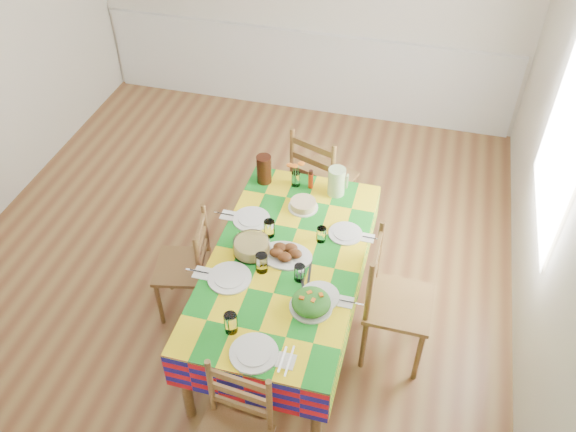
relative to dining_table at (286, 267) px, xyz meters
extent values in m
cube|color=brown|center=(-0.60, 0.54, -0.67)|extent=(4.50, 5.00, 0.04)
cube|color=beige|center=(1.67, 0.54, 0.70)|extent=(0.04, 5.00, 2.70)
cube|color=silver|center=(-0.60, 3.01, 0.25)|extent=(4.41, 0.06, 0.04)
cube|color=silver|center=(-0.60, 3.02, -0.20)|extent=(4.41, 0.03, 0.90)
plane|color=white|center=(1.63, 0.84, 0.85)|extent=(0.00, 1.40, 1.40)
cylinder|color=brown|center=(-0.42, -0.86, -0.31)|extent=(0.07, 0.07, 0.68)
cylinder|color=brown|center=(0.42, -0.86, -0.31)|extent=(0.07, 0.07, 0.68)
cylinder|color=brown|center=(-0.42, 0.86, -0.31)|extent=(0.07, 0.07, 0.68)
cylinder|color=brown|center=(0.42, 0.86, -0.31)|extent=(0.07, 0.07, 0.68)
cube|color=brown|center=(0.00, 0.00, 0.05)|extent=(0.96, 1.83, 0.04)
cube|color=red|center=(0.00, 0.00, 0.08)|extent=(1.00, 1.87, 0.01)
cube|color=red|center=(-0.50, 0.00, -0.07)|extent=(0.01, 1.87, 0.29)
cube|color=red|center=(0.50, 0.00, -0.07)|extent=(0.01, 1.87, 0.29)
cube|color=red|center=(0.00, -0.94, -0.07)|extent=(1.00, 0.01, 0.29)
cube|color=red|center=(0.00, 0.94, -0.07)|extent=(1.00, 0.01, 0.29)
cylinder|color=silver|center=(0.02, -0.79, 0.09)|extent=(0.29, 0.29, 0.01)
cylinder|color=silver|center=(0.02, -0.79, 0.10)|extent=(0.20, 0.20, 0.01)
cylinder|color=white|center=(-0.16, -0.66, 0.15)|extent=(0.08, 0.08, 0.14)
cube|color=white|center=(0.21, -0.79, 0.08)|extent=(0.11, 0.11, 0.01)
cube|color=silver|center=(0.19, -0.79, 0.09)|extent=(0.01, 0.18, 0.00)
cube|color=silver|center=(0.23, -0.79, 0.09)|extent=(0.01, 0.21, 0.00)
cylinder|color=silver|center=(-0.31, -0.27, 0.09)|extent=(0.29, 0.29, 0.01)
cylinder|color=silver|center=(-0.31, -0.27, 0.10)|extent=(0.20, 0.20, 0.01)
cylinder|color=white|center=(-0.13, -0.14, 0.15)|extent=(0.08, 0.08, 0.14)
cube|color=white|center=(-0.50, -0.27, 0.08)|extent=(0.11, 0.11, 0.01)
cube|color=silver|center=(-0.52, -0.27, 0.09)|extent=(0.18, 0.01, 0.00)
cube|color=silver|center=(-0.48, -0.27, 0.09)|extent=(0.21, 0.01, 0.00)
cylinder|color=silver|center=(-0.34, 0.32, 0.09)|extent=(0.27, 0.27, 0.01)
cylinder|color=silver|center=(-0.34, 0.32, 0.10)|extent=(0.19, 0.19, 0.01)
cylinder|color=white|center=(-0.17, 0.20, 0.15)|extent=(0.08, 0.08, 0.13)
cube|color=white|center=(-0.52, 0.32, 0.08)|extent=(0.10, 0.10, 0.01)
cube|color=silver|center=(-0.54, 0.32, 0.09)|extent=(0.17, 0.01, 0.00)
cube|color=silver|center=(-0.50, 0.32, 0.09)|extent=(0.20, 0.01, 0.00)
cylinder|color=silver|center=(0.29, -0.27, 0.09)|extent=(0.25, 0.25, 0.01)
cylinder|color=silver|center=(0.29, -0.27, 0.10)|extent=(0.18, 0.18, 0.01)
cylinder|color=white|center=(0.13, -0.15, 0.14)|extent=(0.07, 0.07, 0.12)
cube|color=white|center=(0.46, -0.27, 0.08)|extent=(0.09, 0.09, 0.01)
cube|color=silver|center=(0.44, -0.27, 0.09)|extent=(0.16, 0.01, 0.00)
cube|color=silver|center=(0.48, -0.27, 0.09)|extent=(0.19, 0.01, 0.00)
cylinder|color=silver|center=(0.34, 0.34, 0.09)|extent=(0.24, 0.24, 0.01)
cylinder|color=silver|center=(0.34, 0.34, 0.10)|extent=(0.17, 0.17, 0.01)
cylinder|color=white|center=(0.19, 0.24, 0.14)|extent=(0.07, 0.07, 0.12)
cube|color=white|center=(0.50, 0.34, 0.08)|extent=(0.09, 0.09, 0.01)
cube|color=silver|center=(0.48, 0.34, 0.09)|extent=(0.15, 0.01, 0.00)
cube|color=silver|center=(0.52, 0.34, 0.09)|extent=(0.18, 0.01, 0.00)
ellipsoid|color=silver|center=(-0.01, 0.02, 0.09)|extent=(0.37, 0.26, 0.02)
ellipsoid|color=#321608|center=(0.06, 0.02, 0.12)|extent=(0.10, 0.08, 0.05)
ellipsoid|color=#321608|center=(0.02, 0.07, 0.12)|extent=(0.10, 0.08, 0.05)
ellipsoid|color=#321608|center=(-0.06, 0.06, 0.12)|extent=(0.10, 0.08, 0.05)
ellipsoid|color=#321608|center=(-0.07, 0.00, 0.12)|extent=(0.10, 0.08, 0.05)
ellipsoid|color=#321608|center=(0.00, -0.03, 0.12)|extent=(0.10, 0.08, 0.05)
cylinder|color=silver|center=(0.26, -0.36, 0.09)|extent=(0.27, 0.27, 0.01)
ellipsoid|color=#164711|center=(0.26, -0.36, 0.13)|extent=(0.25, 0.25, 0.11)
cube|color=#D36012|center=(0.20, -0.39, 0.18)|extent=(0.03, 0.02, 0.01)
cube|color=#D36012|center=(0.24, -0.33, 0.18)|extent=(0.04, 0.04, 0.01)
cube|color=#D36012|center=(0.28, -0.39, 0.18)|extent=(0.03, 0.04, 0.01)
cube|color=#D36012|center=(0.31, -0.33, 0.18)|extent=(0.04, 0.04, 0.01)
cylinder|color=white|center=(-0.25, 0.01, 0.13)|extent=(0.25, 0.25, 0.09)
cylinder|color=#F2EB80|center=(-0.25, 0.01, 0.13)|extent=(0.23, 0.23, 0.08)
cylinder|color=silver|center=(-0.01, 0.54, 0.09)|extent=(0.22, 0.22, 0.01)
cylinder|color=tan|center=(-0.01, 0.54, 0.12)|extent=(0.19, 0.19, 0.05)
cube|color=black|center=(0.14, -0.12, 0.08)|extent=(0.11, 0.27, 0.01)
cube|color=black|center=(0.19, -0.10, 0.08)|extent=(0.06, 0.28, 0.01)
cylinder|color=white|center=(-0.13, 0.79, 0.14)|extent=(0.07, 0.07, 0.11)
cylinder|color=#2F7F2A|center=(-0.15, 0.79, 0.18)|extent=(0.01, 0.01, 0.16)
ellipsoid|color=#D36012|center=(-0.18, 0.79, 0.26)|extent=(0.05, 0.05, 0.02)
cylinder|color=#2F7F2A|center=(-0.12, 0.80, 0.18)|extent=(0.01, 0.01, 0.16)
ellipsoid|color=#D36012|center=(-0.10, 0.81, 0.28)|extent=(0.05, 0.05, 0.02)
cylinder|color=#2F7F2A|center=(-0.13, 0.77, 0.18)|extent=(0.01, 0.01, 0.16)
ellipsoid|color=#D36012|center=(-0.13, 0.75, 0.29)|extent=(0.05, 0.05, 0.02)
cylinder|color=red|center=(-0.02, 0.79, 0.16)|extent=(0.04, 0.04, 0.16)
cylinder|color=#AED596|center=(0.18, 0.77, 0.19)|extent=(0.13, 0.13, 0.22)
cylinder|color=black|center=(-0.38, 0.77, 0.20)|extent=(0.12, 0.12, 0.23)
cube|color=silver|center=(0.01, -0.92, 0.09)|extent=(0.07, 0.02, 0.02)
cylinder|color=brown|center=(-0.16, -1.04, -0.43)|extent=(0.04, 0.04, 0.44)
cylinder|color=brown|center=(-0.16, -1.03, 0.04)|extent=(0.04, 0.04, 0.49)
cylinder|color=brown|center=(0.19, -1.07, 0.04)|extent=(0.04, 0.04, 0.49)
cube|color=brown|center=(0.02, -1.05, -0.06)|extent=(0.35, 0.05, 0.05)
cube|color=brown|center=(0.02, -1.05, 0.07)|extent=(0.35, 0.05, 0.05)
cube|color=brown|center=(0.02, -1.05, 0.19)|extent=(0.35, 0.05, 0.05)
cylinder|color=brown|center=(0.24, 1.33, -0.41)|extent=(0.04, 0.04, 0.48)
cylinder|color=brown|center=(-0.12, 1.46, -0.41)|extent=(0.04, 0.04, 0.48)
cylinder|color=brown|center=(0.12, 0.99, -0.41)|extent=(0.04, 0.04, 0.48)
cylinder|color=brown|center=(-0.24, 1.12, -0.41)|extent=(0.04, 0.04, 0.48)
cube|color=brown|center=(0.00, 1.22, -0.15)|extent=(0.57, 0.56, 0.03)
cylinder|color=brown|center=(0.11, 0.98, 0.10)|extent=(0.04, 0.04, 0.54)
cylinder|color=brown|center=(-0.25, 1.11, 0.10)|extent=(0.04, 0.04, 0.54)
cube|color=brown|center=(-0.07, 1.04, -0.01)|extent=(0.37, 0.15, 0.05)
cube|color=brown|center=(-0.07, 1.04, 0.13)|extent=(0.37, 0.15, 0.05)
cube|color=brown|center=(-0.07, 1.04, 0.27)|extent=(0.37, 0.15, 0.05)
cylinder|color=brown|center=(-0.98, 0.13, -0.44)|extent=(0.03, 0.03, 0.43)
cylinder|color=brown|center=(-0.91, -0.20, -0.44)|extent=(0.03, 0.03, 0.43)
cylinder|color=brown|center=(-0.67, 0.20, -0.44)|extent=(0.03, 0.03, 0.43)
cylinder|color=brown|center=(-0.60, -0.13, -0.44)|extent=(0.03, 0.03, 0.43)
cube|color=brown|center=(-0.79, 0.00, -0.21)|extent=(0.45, 0.47, 0.03)
cylinder|color=brown|center=(-0.66, 0.20, 0.01)|extent=(0.03, 0.03, 0.47)
cylinder|color=brown|center=(-0.59, -0.13, 0.01)|extent=(0.03, 0.03, 0.47)
cube|color=brown|center=(-0.62, 0.04, -0.08)|extent=(0.09, 0.34, 0.05)
cube|color=brown|center=(-0.62, 0.04, 0.04)|extent=(0.09, 0.34, 0.05)
cube|color=brown|center=(-0.62, 0.04, 0.16)|extent=(0.09, 0.34, 0.05)
cylinder|color=brown|center=(0.98, -0.20, -0.40)|extent=(0.04, 0.04, 0.49)
cylinder|color=brown|center=(0.98, 0.20, -0.40)|extent=(0.04, 0.04, 0.49)
cylinder|color=brown|center=(0.60, -0.20, -0.40)|extent=(0.04, 0.04, 0.49)
cylinder|color=brown|center=(0.61, 0.20, -0.40)|extent=(0.04, 0.04, 0.49)
cube|color=brown|center=(0.79, 0.00, -0.14)|extent=(0.44, 0.46, 0.03)
cylinder|color=brown|center=(0.59, -0.20, 0.12)|extent=(0.04, 0.04, 0.55)
cylinder|color=brown|center=(0.60, 0.20, 0.12)|extent=(0.04, 0.04, 0.55)
cube|color=brown|center=(0.59, 0.00, 0.01)|extent=(0.02, 0.39, 0.05)
cube|color=brown|center=(0.59, 0.00, 0.15)|extent=(0.02, 0.39, 0.05)
cube|color=brown|center=(0.59, 0.00, 0.29)|extent=(0.02, 0.39, 0.05)
camera|label=1|loc=(0.75, -2.76, 3.04)|focal=38.00mm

